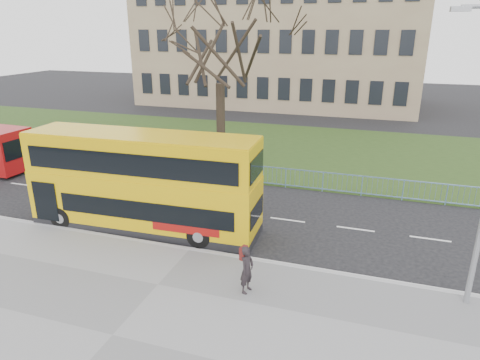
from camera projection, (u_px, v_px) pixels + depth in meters
The scene contains 9 objects.
ground at pixel (205, 234), 18.02m from camera, with size 120.00×120.00×0.00m, color black.
pavement at pixel (113, 337), 11.95m from camera, with size 80.00×10.50×0.12m, color slate.
kerb at pixel (190, 250), 16.61m from camera, with size 80.00×0.20×0.14m, color #9C9C9E.
grass_verge at pixel (281, 148), 30.82m from camera, with size 80.00×15.40×0.08m, color #253D16.
guard_railing at pixel (250, 174), 23.75m from camera, with size 40.00×0.12×1.10m, color #668EB6, non-canonical shape.
bare_tree at pixel (220, 67), 25.86m from camera, with size 8.24×8.24×11.78m, color black, non-canonical shape.
civic_building at pixel (281, 40), 48.50m from camera, with size 30.00×15.00×14.00m, color #866E55.
yellow_bus at pixel (143, 180), 17.92m from camera, with size 9.90×2.70×4.12m.
pedestrian at pixel (247, 269), 13.65m from camera, with size 0.59×0.39×1.61m, color black.
Camera 1 is at (6.43, -14.96, 8.19)m, focal length 32.00 mm.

